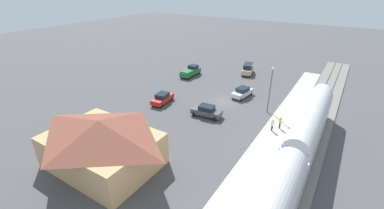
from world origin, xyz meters
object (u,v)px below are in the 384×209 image
object	(u,v)px
sedan_charcoal	(207,111)
suv_tan	(248,69)
pickup_green	(191,71)
sedan_red	(162,98)
light_pole_near_platform	(271,84)
pedestrian_waiting_far	(273,124)
station_building	(102,143)
pedestrian_on_platform	(280,122)
sedan_silver	(242,92)

from	to	relation	value
sedan_charcoal	suv_tan	xyz separation A→B (m)	(2.11, -21.97, 0.27)
sedan_charcoal	pickup_green	bearing A→B (deg)	-50.21
pickup_green	sedan_red	distance (m)	14.43
sedan_charcoal	sedan_red	world-z (taller)	same
light_pole_near_platform	pedestrian_waiting_far	bearing A→B (deg)	112.82
station_building	suv_tan	world-z (taller)	station_building
pedestrian_on_platform	pedestrian_waiting_far	xyz separation A→B (m)	(0.70, 1.17, 0.00)
sedan_silver	light_pole_near_platform	size ratio (longest dim) A/B	0.66
sedan_silver	pickup_green	distance (m)	14.33
pedestrian_on_platform	sedan_red	distance (m)	18.91
pickup_green	station_building	bearing A→B (deg)	104.76
sedan_charcoal	sedan_red	size ratio (longest dim) A/B	1.00
sedan_silver	sedan_red	size ratio (longest dim) A/B	1.02
station_building	sedan_silver	size ratio (longest dim) A/B	2.58
station_building	pickup_green	distance (m)	31.19
pedestrian_on_platform	station_building	bearing A→B (deg)	51.06
sedan_red	light_pole_near_platform	xyz separation A→B (m)	(-15.77, -6.04, 3.72)
pickup_green	light_pole_near_platform	size ratio (longest dim) A/B	0.75
pedestrian_on_platform	light_pole_near_platform	bearing A→B (deg)	-55.43
station_building	suv_tan	distance (m)	37.95
station_building	pedestrian_waiting_far	distance (m)	21.41
pedestrian_on_platform	suv_tan	xyz separation A→B (m)	(12.47, -20.21, -0.13)
station_building	pedestrian_waiting_far	xyz separation A→B (m)	(-13.57, -16.49, -1.59)
pedestrian_waiting_far	pickup_green	xyz separation A→B (m)	(21.50, -13.62, -0.25)
pedestrian_on_platform	pickup_green	xyz separation A→B (m)	(22.20, -12.45, -0.25)
pedestrian_on_platform	suv_tan	bearing A→B (deg)	-58.32
sedan_red	pickup_green	bearing A→B (deg)	-76.53
sedan_silver	suv_tan	xyz separation A→B (m)	(3.85, -12.30, 0.27)
sedan_red	sedan_silver	bearing A→B (deg)	-137.15
pickup_green	light_pole_near_platform	world-z (taller)	light_pole_near_platform
sedan_silver	sedan_charcoal	xyz separation A→B (m)	(1.74, 9.67, 0.00)
station_building	sedan_charcoal	world-z (taller)	station_building
pickup_green	light_pole_near_platform	bearing A→B (deg)	157.32
pedestrian_waiting_far	sedan_red	xyz separation A→B (m)	(18.14, 0.41, -0.40)
pickup_green	suv_tan	world-z (taller)	suv_tan
station_building	suv_tan	bearing A→B (deg)	-92.72
pickup_green	sedan_red	xyz separation A→B (m)	(-3.36, 14.03, -0.15)
sedan_silver	suv_tan	bearing A→B (deg)	-72.63
pedestrian_waiting_far	light_pole_near_platform	bearing A→B (deg)	-67.18
station_building	pickup_green	size ratio (longest dim) A/B	2.25
sedan_silver	light_pole_near_platform	world-z (taller)	light_pole_near_platform
pedestrian_waiting_far	pickup_green	distance (m)	25.45
sedan_silver	suv_tan	size ratio (longest dim) A/B	0.91
suv_tan	pedestrian_on_platform	bearing A→B (deg)	121.68
pedestrian_on_platform	sedan_silver	size ratio (longest dim) A/B	0.36
pedestrian_on_platform	sedan_silver	bearing A→B (deg)	-42.51
sedan_charcoal	pickup_green	size ratio (longest dim) A/B	0.86
pickup_green	sedan_charcoal	bearing A→B (deg)	129.79
sedan_red	light_pole_near_platform	distance (m)	17.29
pedestrian_on_platform	light_pole_near_platform	world-z (taller)	light_pole_near_platform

